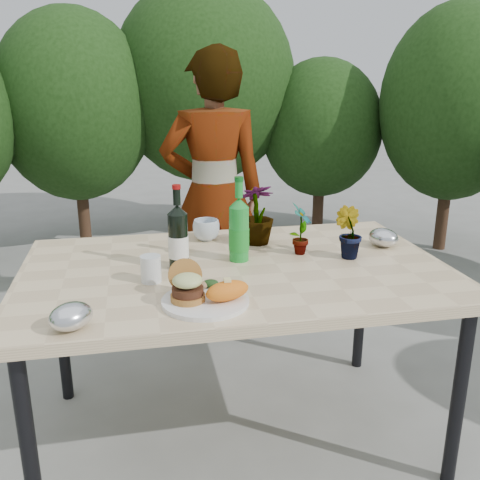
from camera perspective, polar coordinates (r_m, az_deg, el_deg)
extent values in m
plane|color=slate|center=(2.39, -0.40, -19.94)|extent=(80.00, 80.00, 0.00)
cube|color=beige|center=(2.03, -0.45, -3.37)|extent=(1.60, 1.00, 0.04)
cylinder|color=black|center=(1.85, -21.57, -20.34)|extent=(0.05, 0.05, 0.71)
cylinder|color=black|center=(2.11, 22.28, -15.30)|extent=(0.05, 0.05, 0.71)
cylinder|color=black|center=(2.56, -18.54, -8.92)|extent=(0.05, 0.05, 0.71)
cylinder|color=black|center=(2.76, 12.79, -6.49)|extent=(0.05, 0.05, 0.71)
cylinder|color=#382316|center=(4.85, -16.24, 1.86)|extent=(0.10, 0.10, 0.42)
ellipsoid|color=#204216|center=(4.70, -17.27, 13.50)|extent=(1.28, 1.28, 1.55)
cylinder|color=#382316|center=(5.06, -3.60, 3.62)|extent=(0.10, 0.10, 0.50)
ellipsoid|color=#204216|center=(4.91, -3.86, 16.44)|extent=(1.59, 1.59, 1.75)
cylinder|color=#382316|center=(5.02, 8.28, 2.67)|extent=(0.10, 0.10, 0.38)
ellipsoid|color=#204216|center=(4.88, 8.69, 11.72)|extent=(1.07, 1.07, 1.21)
cylinder|color=#382316|center=(4.88, 20.69, 1.64)|extent=(0.10, 0.10, 0.44)
ellipsoid|color=#204216|center=(4.73, 22.00, 13.38)|extent=(1.19, 1.19, 1.56)
cylinder|color=white|center=(1.71, -3.72, -6.52)|extent=(0.28, 0.28, 0.01)
cylinder|color=#B7722D|center=(1.70, -5.57, -6.12)|extent=(0.11, 0.11, 0.02)
cylinder|color=#472314|center=(1.69, -5.60, -5.42)|extent=(0.10, 0.10, 0.02)
ellipsoid|color=beige|center=(1.68, -5.63, -4.33)|extent=(0.10, 0.10, 0.04)
cylinder|color=#B7722D|center=(1.75, -5.88, -3.77)|extent=(0.11, 0.06, 0.11)
ellipsoid|color=orange|center=(1.69, -1.36, -5.43)|extent=(0.17, 0.12, 0.06)
ellipsoid|color=olive|center=(1.79, -4.13, -4.80)|extent=(0.04, 0.04, 0.02)
ellipsoid|color=#193814|center=(1.80, -3.20, -4.65)|extent=(0.06, 0.04, 0.03)
cylinder|color=black|center=(2.00, -6.60, -0.12)|extent=(0.07, 0.07, 0.21)
cylinder|color=white|center=(2.00, -6.58, -0.69)|extent=(0.08, 0.08, 0.08)
cone|color=black|center=(1.96, -6.72, 3.25)|extent=(0.07, 0.07, 0.03)
cylinder|color=black|center=(1.95, -6.77, 4.59)|extent=(0.03, 0.03, 0.06)
cylinder|color=maroon|center=(1.95, -6.81, 5.66)|extent=(0.03, 0.03, 0.01)
cylinder|color=#1A8F2C|center=(2.06, -0.11, 0.65)|extent=(0.08, 0.08, 0.21)
cylinder|color=#198C26|center=(2.07, -0.11, 0.08)|extent=(0.08, 0.08, 0.09)
cone|color=#1A8F2C|center=(2.03, -0.11, 4.02)|extent=(0.08, 0.08, 0.04)
cylinder|color=#1A8F2C|center=(2.02, -0.11, 5.41)|extent=(0.03, 0.03, 0.06)
cylinder|color=#0C5919|center=(2.01, -0.11, 6.52)|extent=(0.03, 0.03, 0.02)
cylinder|color=silver|center=(1.89, -9.48, -3.06)|extent=(0.07, 0.07, 0.09)
imported|color=#26551D|center=(2.15, 6.51, 1.18)|extent=(0.12, 0.13, 0.21)
imported|color=#2F6021|center=(2.14, 11.47, 0.77)|extent=(0.14, 0.14, 0.20)
imported|color=#2A551D|center=(2.27, 1.86, 2.79)|extent=(0.16, 0.16, 0.26)
imported|color=silver|center=(2.34, -3.63, 1.07)|extent=(0.12, 0.12, 0.09)
ellipsoid|color=silver|center=(1.61, -17.59, -7.76)|extent=(0.17, 0.17, 0.08)
ellipsoid|color=silver|center=(2.33, 15.04, 0.26)|extent=(0.15, 0.16, 0.08)
imported|color=#8C5F46|center=(2.98, -2.83, 4.68)|extent=(0.58, 0.39, 1.59)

